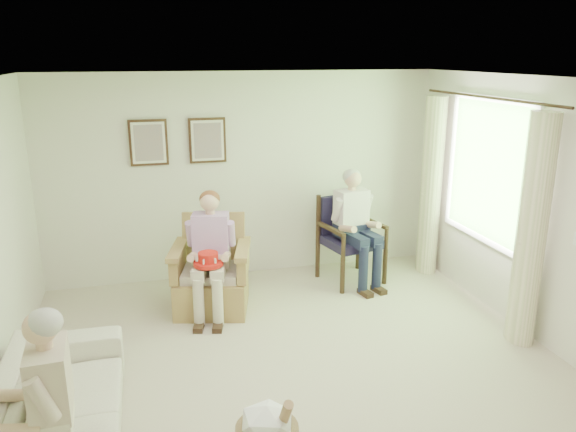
# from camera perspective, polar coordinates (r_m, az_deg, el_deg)

# --- Properties ---
(floor) EXTENTS (5.50, 5.50, 0.00)m
(floor) POSITION_cam_1_polar(r_m,az_deg,el_deg) (5.15, 1.70, -16.76)
(floor) COLOR beige
(floor) RESTS_ON ground
(back_wall) EXTENTS (5.00, 0.04, 2.60)m
(back_wall) POSITION_cam_1_polar(r_m,az_deg,el_deg) (7.16, -4.48, 4.05)
(back_wall) COLOR silver
(back_wall) RESTS_ON ground
(right_wall) EXTENTS (0.04, 5.50, 2.60)m
(right_wall) POSITION_cam_1_polar(r_m,az_deg,el_deg) (5.78, 26.31, -0.58)
(right_wall) COLOR silver
(right_wall) RESTS_ON ground
(ceiling) EXTENTS (5.00, 5.50, 0.02)m
(ceiling) POSITION_cam_1_polar(r_m,az_deg,el_deg) (4.33, 2.00, 13.50)
(ceiling) COLOR white
(ceiling) RESTS_ON back_wall
(window) EXTENTS (0.13, 2.50, 1.63)m
(window) POSITION_cam_1_polar(r_m,az_deg,el_deg) (6.62, 19.68, 4.65)
(window) COLOR #2D6B23
(window) RESTS_ON right_wall
(curtain_left) EXTENTS (0.34, 0.34, 2.30)m
(curtain_left) POSITION_cam_1_polar(r_m,az_deg,el_deg) (5.88, 23.49, -1.52)
(curtain_left) COLOR beige
(curtain_left) RESTS_ON ground
(curtain_right) EXTENTS (0.34, 0.34, 2.30)m
(curtain_right) POSITION_cam_1_polar(r_m,az_deg,el_deg) (7.45, 14.32, 2.88)
(curtain_right) COLOR beige
(curtain_right) RESTS_ON ground
(framed_print_left) EXTENTS (0.45, 0.05, 0.55)m
(framed_print_left) POSITION_cam_1_polar(r_m,az_deg,el_deg) (6.93, -13.98, 7.24)
(framed_print_left) COLOR #382114
(framed_print_left) RESTS_ON back_wall
(framed_print_right) EXTENTS (0.45, 0.05, 0.55)m
(framed_print_right) POSITION_cam_1_polar(r_m,az_deg,el_deg) (6.97, -8.18, 7.61)
(framed_print_right) COLOR #382114
(framed_print_right) RESTS_ON back_wall
(wicker_armchair) EXTENTS (0.82, 0.81, 1.04)m
(wicker_armchair) POSITION_cam_1_polar(r_m,az_deg,el_deg) (6.45, -7.78, -6.46)
(wicker_armchair) COLOR #A8874F
(wicker_armchair) RESTS_ON ground
(wood_armchair) EXTENTS (0.69, 0.65, 1.06)m
(wood_armchair) POSITION_cam_1_polar(r_m,az_deg,el_deg) (7.18, 6.21, -1.90)
(wood_armchair) COLOR black
(wood_armchair) RESTS_ON ground
(sofa) EXTENTS (2.15, 0.84, 0.63)m
(sofa) POSITION_cam_1_polar(r_m,az_deg,el_deg) (4.58, -22.22, -18.11)
(sofa) COLOR silver
(sofa) RESTS_ON ground
(person_wicker) EXTENTS (0.40, 0.62, 1.35)m
(person_wicker) POSITION_cam_1_polar(r_m,az_deg,el_deg) (6.16, -7.78, -3.00)
(person_wicker) COLOR beige
(person_wicker) RESTS_ON ground
(person_dark) EXTENTS (0.40, 0.63, 1.42)m
(person_dark) POSITION_cam_1_polar(r_m,az_deg,el_deg) (6.95, 6.79, -0.30)
(person_dark) COLOR #1A1E39
(person_dark) RESTS_ON ground
(person_sofa) EXTENTS (0.42, 0.63, 1.28)m
(person_sofa) POSITION_cam_1_polar(r_m,az_deg,el_deg) (3.99, -23.63, -16.59)
(person_sofa) COLOR beige
(person_sofa) RESTS_ON ground
(red_hat) EXTENTS (0.31, 0.31, 0.14)m
(red_hat) POSITION_cam_1_polar(r_m,az_deg,el_deg) (6.00, -8.10, -4.47)
(red_hat) COLOR red
(red_hat) RESTS_ON person_wicker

